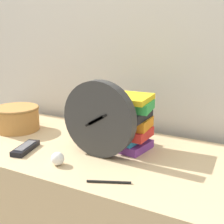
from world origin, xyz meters
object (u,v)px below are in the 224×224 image
(basket, at_px, (17,117))
(tv_remote, at_px, (26,148))
(book_stack, at_px, (123,120))
(crumpled_paper_ball, at_px, (58,159))
(desk_clock, at_px, (99,119))
(pen, at_px, (109,182))

(basket, xyz_separation_m, tv_remote, (0.23, -0.18, -0.05))
(book_stack, height_order, crumpled_paper_ball, book_stack)
(desk_clock, height_order, basket, desk_clock)
(desk_clock, relative_size, basket, 1.36)
(pen, bearing_deg, basket, 158.60)
(book_stack, distance_m, basket, 0.56)
(crumpled_paper_ball, xyz_separation_m, pen, (0.23, -0.03, -0.02))
(desk_clock, bearing_deg, book_stack, 73.49)
(basket, height_order, pen, basket)
(book_stack, bearing_deg, tv_remote, -144.96)
(book_stack, relative_size, tv_remote, 1.57)
(book_stack, bearing_deg, crumpled_paper_ball, -114.47)
(basket, bearing_deg, crumpled_paper_ball, -28.01)
(tv_remote, bearing_deg, basket, 141.32)
(crumpled_paper_ball, bearing_deg, pen, -7.45)
(crumpled_paper_ball, bearing_deg, desk_clock, 59.30)
(basket, distance_m, pen, 0.71)
(desk_clock, xyz_separation_m, crumpled_paper_ball, (-0.09, -0.15, -0.12))
(book_stack, relative_size, crumpled_paper_ball, 5.15)
(desk_clock, bearing_deg, tv_remote, -160.74)
(pen, bearing_deg, desk_clock, 128.94)
(desk_clock, bearing_deg, pen, -51.06)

